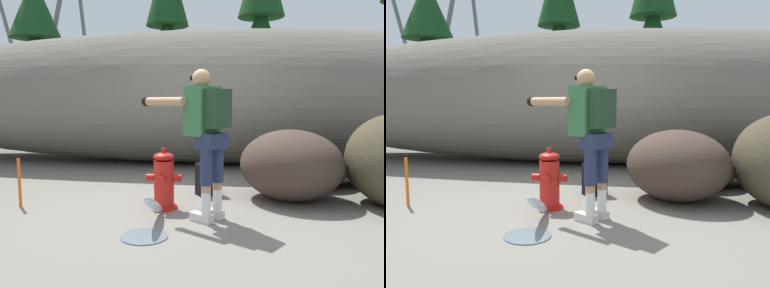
# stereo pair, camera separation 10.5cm
# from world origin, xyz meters

# --- Properties ---
(ground_plane) EXTENTS (56.00, 56.00, 0.04)m
(ground_plane) POSITION_xyz_m (0.00, 0.00, -0.02)
(ground_plane) COLOR slate
(dirt_embankment) EXTENTS (16.86, 3.20, 2.73)m
(dirt_embankment) POSITION_xyz_m (0.00, 3.43, 1.36)
(dirt_embankment) COLOR #666056
(dirt_embankment) RESTS_ON ground_plane
(fire_hydrant) EXTENTS (0.42, 0.37, 0.73)m
(fire_hydrant) POSITION_xyz_m (-0.30, -0.12, 0.33)
(fire_hydrant) COLOR red
(fire_hydrant) RESTS_ON ground_plane
(hydrant_water_jet) EXTENTS (0.45, 1.03, 0.44)m
(hydrant_water_jet) POSITION_xyz_m (-0.30, -0.76, 0.16)
(hydrant_water_jet) COLOR silver
(hydrant_water_jet) RESTS_ON ground_plane
(utility_worker) EXTENTS (1.02, 0.86, 1.62)m
(utility_worker) POSITION_xyz_m (0.21, -0.45, 1.03)
(utility_worker) COLOR beige
(utility_worker) RESTS_ON ground_plane
(spare_backpack) EXTENTS (0.36, 0.36, 0.47)m
(spare_backpack) POSITION_xyz_m (0.16, 0.62, 0.22)
(spare_backpack) COLOR black
(spare_backpack) RESTS_ON ground_plane
(boulder_mid) EXTENTS (1.25, 1.23, 0.55)m
(boulder_mid) POSITION_xyz_m (1.79, 1.34, 0.28)
(boulder_mid) COLOR #43362D
(boulder_mid) RESTS_ON ground_plane
(boulder_small) EXTENTS (1.81, 1.79, 0.92)m
(boulder_small) POSITION_xyz_m (1.26, 0.51, 0.46)
(boulder_small) COLOR #3F3129
(boulder_small) RESTS_ON ground_plane
(boulder_outlier) EXTENTS (1.42, 1.42, 0.59)m
(boulder_outlier) POSITION_xyz_m (2.64, 1.39, 0.30)
(boulder_outlier) COLOR #3E2E33
(boulder_outlier) RESTS_ON ground_plane
(pine_tree_far_left) EXTENTS (2.35, 2.35, 5.02)m
(pine_tree_far_left) POSITION_xyz_m (-5.55, 6.44, 2.87)
(pine_tree_far_left) COLOR #47331E
(pine_tree_far_left) RESTS_ON ground_plane
(pine_tree_left) EXTENTS (2.17, 2.17, 6.36)m
(pine_tree_left) POSITION_xyz_m (-1.80, 8.01, 3.32)
(pine_tree_left) COLOR #47331E
(pine_tree_left) RESTS_ON ground_plane
(pine_tree_center) EXTENTS (2.44, 2.44, 7.04)m
(pine_tree_center) POSITION_xyz_m (1.28, 8.85, 3.66)
(pine_tree_center) COLOR #47331E
(pine_tree_center) RESTS_ON ground_plane
(survey_stake) EXTENTS (0.04, 0.04, 0.60)m
(survey_stake) POSITION_xyz_m (-2.05, -0.27, 0.30)
(survey_stake) COLOR #E55914
(survey_stake) RESTS_ON ground_plane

